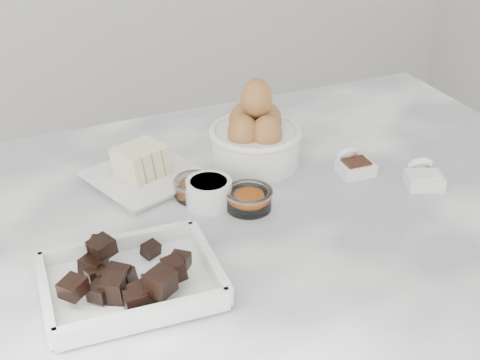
% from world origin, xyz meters
% --- Properties ---
extents(marble_slab, '(1.20, 0.80, 0.04)m').
position_xyz_m(marble_slab, '(0.00, 0.00, 0.92)').
color(marble_slab, white).
rests_on(marble_slab, cabinet).
extents(chocolate_dish, '(0.23, 0.18, 0.06)m').
position_xyz_m(chocolate_dish, '(-0.20, -0.12, 0.96)').
color(chocolate_dish, white).
rests_on(chocolate_dish, marble_slab).
extents(butter_plate, '(0.21, 0.21, 0.07)m').
position_xyz_m(butter_plate, '(-0.10, 0.15, 0.96)').
color(butter_plate, white).
rests_on(butter_plate, marble_slab).
extents(sugar_ramekin, '(0.07, 0.07, 0.04)m').
position_xyz_m(sugar_ramekin, '(-0.03, 0.04, 0.96)').
color(sugar_ramekin, white).
rests_on(sugar_ramekin, marble_slab).
extents(egg_bowl, '(0.16, 0.16, 0.15)m').
position_xyz_m(egg_bowl, '(0.10, 0.14, 0.99)').
color(egg_bowl, white).
rests_on(egg_bowl, marble_slab).
extents(honey_bowl, '(0.07, 0.07, 0.03)m').
position_xyz_m(honey_bowl, '(-0.04, 0.07, 0.96)').
color(honey_bowl, white).
rests_on(honey_bowl, marble_slab).
extents(zest_bowl, '(0.08, 0.08, 0.03)m').
position_xyz_m(zest_bowl, '(0.03, 0.01, 0.96)').
color(zest_bowl, white).
rests_on(zest_bowl, marble_slab).
extents(vanilla_spoon, '(0.06, 0.07, 0.04)m').
position_xyz_m(vanilla_spoon, '(0.24, 0.04, 0.95)').
color(vanilla_spoon, white).
rests_on(vanilla_spoon, marble_slab).
extents(salt_spoon, '(0.07, 0.08, 0.04)m').
position_xyz_m(salt_spoon, '(0.32, -0.04, 0.95)').
color(salt_spoon, white).
rests_on(salt_spoon, marble_slab).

